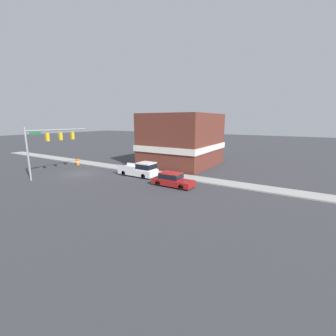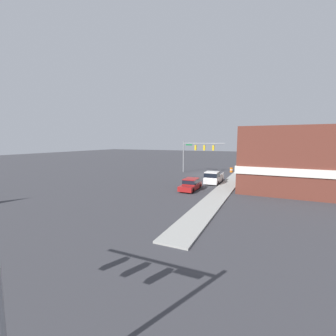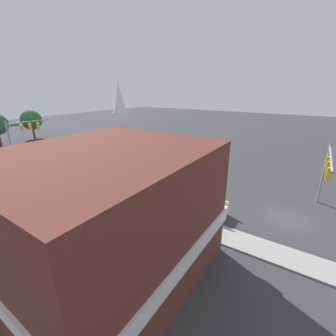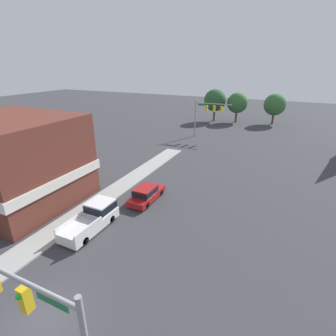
% 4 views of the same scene
% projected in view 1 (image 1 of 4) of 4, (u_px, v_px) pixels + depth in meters
% --- Properties ---
extents(ground_plane, '(200.00, 200.00, 0.00)m').
position_uv_depth(ground_plane, '(80.00, 174.00, 31.14)').
color(ground_plane, '#38383D').
extents(sidewalk_curb, '(2.40, 60.00, 0.14)m').
position_uv_depth(sidewalk_curb, '(111.00, 166.00, 35.87)').
color(sidewalk_curb, '#9E9E99').
rests_on(sidewalk_curb, ground).
extents(near_signal_assembly, '(8.63, 0.49, 6.51)m').
position_uv_depth(near_signal_assembly, '(50.00, 139.00, 29.20)').
color(near_signal_assembly, gray).
rests_on(near_signal_assembly, ground).
extents(car_lead, '(1.84, 4.74, 1.52)m').
position_uv_depth(car_lead, '(172.00, 179.00, 25.14)').
color(car_lead, black).
rests_on(car_lead, ground).
extents(pickup_truck_parked, '(2.02, 5.36, 1.94)m').
position_uv_depth(pickup_truck_parked, '(141.00, 169.00, 29.50)').
color(pickup_truck_parked, black).
rests_on(pickup_truck_parked, ground).
extents(construction_barrel, '(0.63, 0.63, 0.97)m').
position_uv_depth(construction_barrel, '(78.00, 162.00, 37.21)').
color(construction_barrel, orange).
rests_on(construction_barrel, ground).
extents(corner_brick_building, '(12.19, 10.52, 8.29)m').
position_uv_depth(corner_brick_building, '(182.00, 140.00, 36.86)').
color(corner_brick_building, brown).
rests_on(corner_brick_building, ground).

